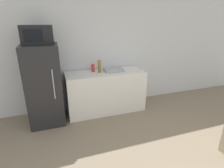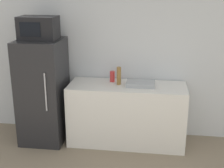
{
  "view_description": "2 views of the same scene",
  "coord_description": "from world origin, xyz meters",
  "px_view_note": "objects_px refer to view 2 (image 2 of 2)",
  "views": [
    {
      "loc": [
        -1.04,
        -0.53,
        1.87
      ],
      "look_at": [
        -0.14,
        2.11,
        0.87
      ],
      "focal_mm": 28.0,
      "sensor_mm": 36.0,
      "label": 1
    },
    {
      "loc": [
        0.33,
        -1.31,
        2.22
      ],
      "look_at": [
        -0.16,
        2.19,
        1.09
      ],
      "focal_mm": 50.0,
      "sensor_mm": 36.0,
      "label": 2
    }
  ],
  "objects_px": {
    "refrigerator": "(43,91)",
    "bottle_tall": "(119,76)",
    "microwave": "(39,28)",
    "bottle_short": "(112,77)"
  },
  "relations": [
    {
      "from": "refrigerator",
      "to": "bottle_tall",
      "type": "bearing_deg",
      "value": 4.39
    },
    {
      "from": "refrigerator",
      "to": "bottle_short",
      "type": "xyz_separation_m",
      "value": [
        0.98,
        0.21,
        0.2
      ]
    },
    {
      "from": "bottle_tall",
      "to": "microwave",
      "type": "bearing_deg",
      "value": -175.55
    },
    {
      "from": "refrigerator",
      "to": "bottle_tall",
      "type": "distance_m",
      "value": 1.12
    },
    {
      "from": "microwave",
      "to": "bottle_short",
      "type": "height_order",
      "value": "microwave"
    },
    {
      "from": "refrigerator",
      "to": "bottle_short",
      "type": "bearing_deg",
      "value": 11.9
    },
    {
      "from": "microwave",
      "to": "bottle_short",
      "type": "distance_m",
      "value": 1.23
    },
    {
      "from": "bottle_tall",
      "to": "bottle_short",
      "type": "xyz_separation_m",
      "value": [
        -0.11,
        0.12,
        -0.05
      ]
    },
    {
      "from": "refrigerator",
      "to": "microwave",
      "type": "relative_size",
      "value": 2.95
    },
    {
      "from": "refrigerator",
      "to": "microwave",
      "type": "bearing_deg",
      "value": -110.18
    }
  ]
}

